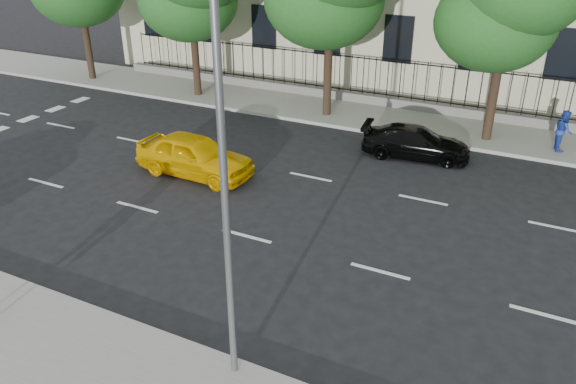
% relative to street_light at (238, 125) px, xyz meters
% --- Properties ---
extents(ground, '(120.00, 120.00, 0.00)m').
position_rel_street_light_xyz_m(ground, '(-2.50, 1.77, -5.15)').
color(ground, black).
rests_on(ground, ground).
extents(far_sidewalk, '(60.00, 4.00, 0.15)m').
position_rel_street_light_xyz_m(far_sidewalk, '(-2.50, 15.77, -5.07)').
color(far_sidewalk, gray).
rests_on(far_sidewalk, ground).
extents(lane_markings, '(49.60, 4.62, 0.01)m').
position_rel_street_light_xyz_m(lane_markings, '(-2.50, 6.52, -5.14)').
color(lane_markings, silver).
rests_on(lane_markings, ground).
extents(iron_fence, '(30.00, 0.50, 2.20)m').
position_rel_street_light_xyz_m(iron_fence, '(-2.50, 17.47, -4.50)').
color(iron_fence, slate).
rests_on(iron_fence, far_sidewalk).
extents(street_light, '(0.25, 3.32, 8.05)m').
position_rel_street_light_xyz_m(street_light, '(0.00, 0.00, 0.00)').
color(street_light, slate).
rests_on(street_light, near_sidewalk).
extents(yellow_taxi, '(4.36, 1.85, 1.47)m').
position_rel_street_light_xyz_m(yellow_taxi, '(-6.26, 7.17, -4.41)').
color(yellow_taxi, '#F3B500').
rests_on(yellow_taxi, ground).
extents(black_sedan, '(4.24, 2.18, 1.18)m').
position_rel_street_light_xyz_m(black_sedan, '(0.30, 12.22, -4.56)').
color(black_sedan, black).
rests_on(black_sedan, ground).
extents(pedestrian_far, '(0.76, 0.88, 1.57)m').
position_rel_street_light_xyz_m(pedestrian_far, '(5.21, 15.01, -4.21)').
color(pedestrian_far, '#20389C').
rests_on(pedestrian_far, far_sidewalk).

